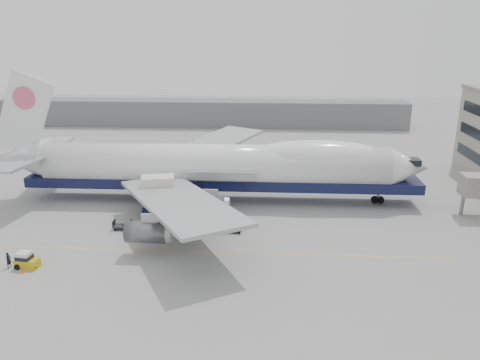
# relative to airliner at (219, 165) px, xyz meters

# --- Properties ---
(ground) EXTENTS (260.00, 260.00, 0.00)m
(ground) POSITION_rel_airliner_xyz_m (-0.64, -12.00, -5.62)
(ground) COLOR gray
(ground) RESTS_ON ground
(apron_line) EXTENTS (60.00, 0.15, 0.01)m
(apron_line) POSITION_rel_airliner_xyz_m (-0.64, -18.00, -5.62)
(apron_line) COLOR gold
(apron_line) RESTS_ON ground
(hangar) EXTENTS (110.00, 8.00, 7.00)m
(hangar) POSITION_rel_airliner_xyz_m (-10.64, 58.00, -2.12)
(hangar) COLOR slate
(hangar) RESTS_ON ground
(airliner) EXTENTS (67.00, 55.30, 19.98)m
(airliner) POSITION_rel_airliner_xyz_m (0.00, 0.00, 0.00)
(airliner) COLOR white
(airliner) RESTS_ON ground
(catering_truck) EXTENTS (5.27, 4.06, 6.08)m
(catering_truck) POSITION_rel_airliner_xyz_m (-7.82, -7.48, -2.19)
(catering_truck) COLOR #19244D
(catering_truck) RESTS_ON ground
(baggage_tug) EXTENTS (2.68, 1.65, 1.86)m
(baggage_tug) POSITION_rel_airliner_xyz_m (-19.47, -22.88, -4.80)
(baggage_tug) COLOR #C09A12
(baggage_tug) RESTS_ON ground
(ground_worker) EXTENTS (0.62, 0.77, 1.84)m
(ground_worker) POSITION_rel_airliner_xyz_m (-21.37, -23.10, -4.70)
(ground_worker) COLOR black
(ground_worker) RESTS_ON ground
(traffic_cone) EXTENTS (0.35, 0.35, 0.52)m
(traffic_cone) POSITION_rel_airliner_xyz_m (-19.37, -24.23, -5.38)
(traffic_cone) COLOR orange
(traffic_cone) RESTS_ON ground
(dolly_0) EXTENTS (2.30, 1.35, 1.30)m
(dolly_0) POSITION_rel_airliner_xyz_m (-11.88, -11.95, -5.09)
(dolly_0) COLOR #2D2D30
(dolly_0) RESTS_ON ground
(dolly_1) EXTENTS (2.30, 1.35, 1.30)m
(dolly_1) POSITION_rel_airliner_xyz_m (-8.18, -11.95, -5.09)
(dolly_1) COLOR #2D2D30
(dolly_1) RESTS_ON ground
(dolly_2) EXTENTS (2.30, 1.35, 1.30)m
(dolly_2) POSITION_rel_airliner_xyz_m (-4.47, -11.95, -5.09)
(dolly_2) COLOR #2D2D30
(dolly_2) RESTS_ON ground
(dolly_3) EXTENTS (2.30, 1.35, 1.30)m
(dolly_3) POSITION_rel_airliner_xyz_m (-0.77, -11.95, -5.09)
(dolly_3) COLOR #2D2D30
(dolly_3) RESTS_ON ground
(dolly_4) EXTENTS (2.30, 1.35, 1.30)m
(dolly_4) POSITION_rel_airliner_xyz_m (2.94, -11.95, -5.09)
(dolly_4) COLOR #2D2D30
(dolly_4) RESTS_ON ground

